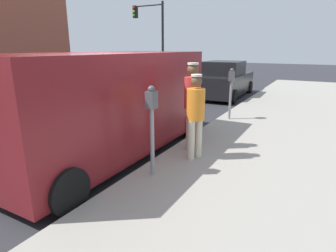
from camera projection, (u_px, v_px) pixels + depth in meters
name	position (u px, v px, depth m)	size (l,w,h in m)	color
ground_plane	(113.00, 157.00, 5.93)	(80.00, 80.00, 0.00)	#2D2D33
sidewalk_slab	(291.00, 194.00, 4.28)	(5.00, 32.00, 0.15)	#9E998E
parking_meter_near	(152.00, 116.00, 4.50)	(0.14, 0.18, 1.52)	gray
parking_meter_far	(231.00, 85.00, 8.21)	(0.14, 0.18, 1.52)	gray
pedestrian_in_orange	(196.00, 112.00, 5.25)	(0.34, 0.35, 1.63)	beige
pedestrian_in_red	(192.00, 100.00, 5.78)	(0.34, 0.36, 1.80)	beige
parked_van	(109.00, 102.00, 5.80)	(2.14, 5.21, 2.15)	maroon
parked_sedan_ahead	(224.00, 81.00, 13.08)	(2.07, 4.46, 1.65)	black
traffic_light_corner	(152.00, 28.00, 19.09)	(2.48, 0.42, 5.20)	black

